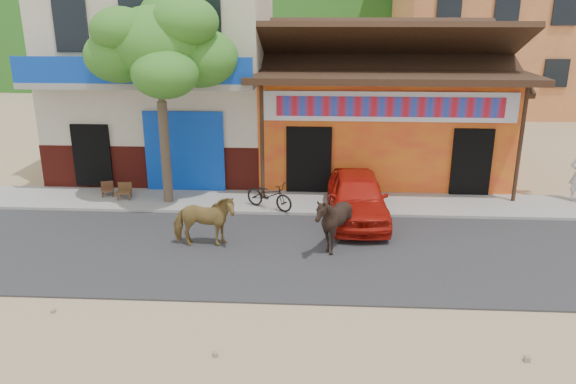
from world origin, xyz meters
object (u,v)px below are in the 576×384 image
(scooter, at_px, (269,195))
(cafe_chair_left, at_px, (107,183))
(red_car, at_px, (357,197))
(tree, at_px, (162,102))
(cow_dark, at_px, (334,223))
(cow_tan, at_px, (204,221))
(cafe_chair_right, at_px, (123,185))

(scooter, relative_size, cafe_chair_left, 1.96)
(red_car, relative_size, cafe_chair_left, 4.91)
(tree, xyz_separation_m, scooter, (3.10, -0.50, -2.59))
(tree, xyz_separation_m, cow_dark, (4.89, -3.19, -2.34))
(tree, height_order, cow_dark, tree)
(cow_tan, relative_size, cow_dark, 1.06)
(tree, relative_size, cow_tan, 3.83)
(cafe_chair_left, bearing_deg, tree, -28.13)
(scooter, bearing_deg, cafe_chair_right, 111.86)
(scooter, distance_m, cafe_chair_right, 4.54)
(tree, height_order, cow_tan, tree)
(scooter, height_order, cafe_chair_left, scooter)
(tree, bearing_deg, cow_dark, -33.07)
(cow_dark, bearing_deg, cow_tan, -111.17)
(cafe_chair_left, bearing_deg, cafe_chair_right, -39.18)
(red_car, distance_m, cafe_chair_left, 7.73)
(cafe_chair_right, bearing_deg, scooter, -14.29)
(cow_tan, relative_size, red_car, 0.40)
(cow_dark, distance_m, cafe_chair_right, 7.12)
(cow_tan, xyz_separation_m, cow_dark, (3.17, -0.10, 0.07))
(cafe_chair_left, relative_size, cafe_chair_right, 0.90)
(cow_dark, xyz_separation_m, cafe_chair_left, (-6.91, 3.57, -0.26))
(cow_tan, xyz_separation_m, scooter, (1.38, 2.59, -0.17))
(tree, height_order, cafe_chair_right, tree)
(red_car, bearing_deg, cow_dark, -109.36)
(cow_tan, relative_size, scooter, 1.01)
(cow_tan, relative_size, cafe_chair_right, 1.76)
(red_car, distance_m, scooter, 2.54)
(tree, distance_m, cow_tan, 4.28)
(cow_dark, bearing_deg, red_car, 142.90)
(cafe_chair_right, bearing_deg, cow_tan, -52.19)
(red_car, distance_m, cafe_chair_right, 7.08)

